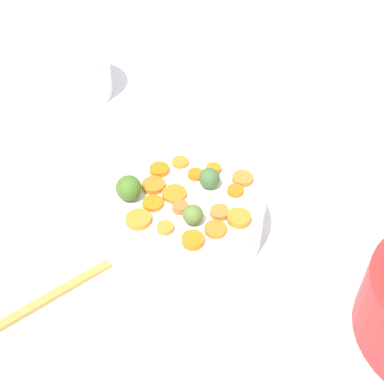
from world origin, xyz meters
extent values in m
cube|color=white|center=(0.00, 0.00, 0.01)|extent=(2.40, 2.40, 0.02)
cylinder|color=white|center=(0.00, 0.00, 0.06)|extent=(0.24, 0.24, 0.08)
cylinder|color=orange|center=(-0.01, 0.07, 0.11)|extent=(0.03, 0.03, 0.01)
cylinder|color=orange|center=(0.01, -0.03, 0.11)|extent=(0.03, 0.03, 0.01)
cylinder|color=orange|center=(-0.06, -0.02, 0.11)|extent=(0.05, 0.05, 0.01)
cylinder|color=orange|center=(-0.02, 0.05, 0.11)|extent=(0.03, 0.03, 0.01)
cylinder|color=orange|center=(-0.02, -0.01, 0.11)|extent=(0.05, 0.05, 0.01)
cylinder|color=orange|center=(0.08, -0.03, 0.11)|extent=(0.04, 0.04, 0.01)
cylinder|color=orange|center=(0.05, 0.06, 0.11)|extent=(0.04, 0.04, 0.01)
cylinder|color=orange|center=(-0.06, 0.05, 0.11)|extent=(0.04, 0.04, 0.01)
cylinder|color=orange|center=(0.04, 0.09, 0.11)|extent=(0.05, 0.05, 0.01)
cylinder|color=orange|center=(0.02, -0.08, 0.11)|extent=(0.03, 0.03, 0.01)
cylinder|color=orange|center=(-0.08, 0.02, 0.11)|extent=(0.04, 0.04, 0.01)
cylinder|color=orange|center=(0.09, 0.01, 0.11)|extent=(0.05, 0.05, 0.01)
cylinder|color=orange|center=(-0.03, -0.05, 0.11)|extent=(0.04, 0.04, 0.01)
cylinder|color=orange|center=(-0.02, -0.09, 0.11)|extent=(0.05, 0.05, 0.01)
cylinder|color=orange|center=(0.07, -0.07, 0.11)|extent=(0.05, 0.05, 0.01)
cylinder|color=orange|center=(0.06, 0.00, 0.11)|extent=(0.03, 0.03, 0.01)
sphere|color=#497324|center=(-0.07, -0.06, 0.12)|extent=(0.04, 0.04, 0.04)
sphere|color=#446C39|center=(0.01, 0.04, 0.12)|extent=(0.03, 0.03, 0.03)
sphere|color=#5A7B33|center=(0.04, -0.04, 0.12)|extent=(0.03, 0.03, 0.03)
cube|color=#B28F41|center=(-0.08, -0.25, 0.02)|extent=(0.06, 0.24, 0.01)
cylinder|color=white|center=(-0.50, 0.16, 0.08)|extent=(0.21, 0.21, 0.11)
camera|label=1|loc=(0.36, -0.44, 0.64)|focal=46.40mm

